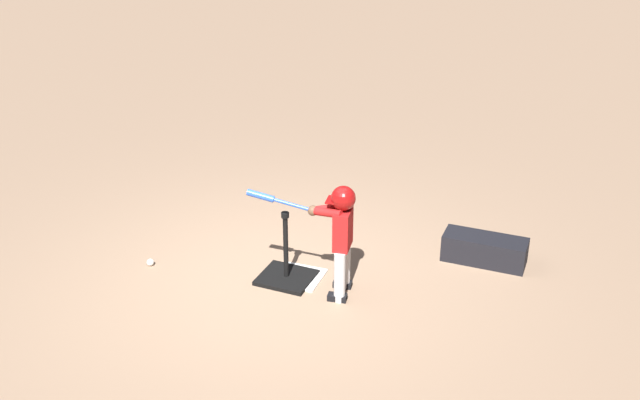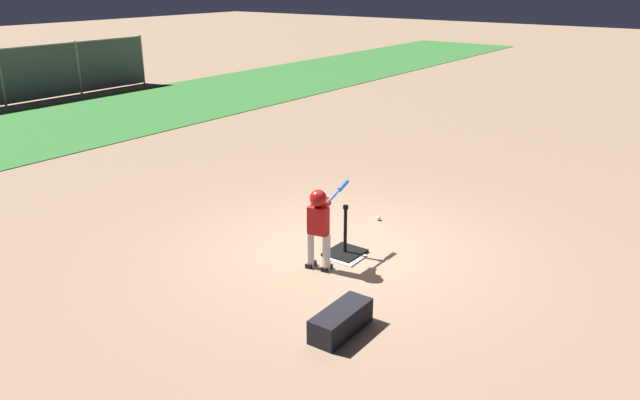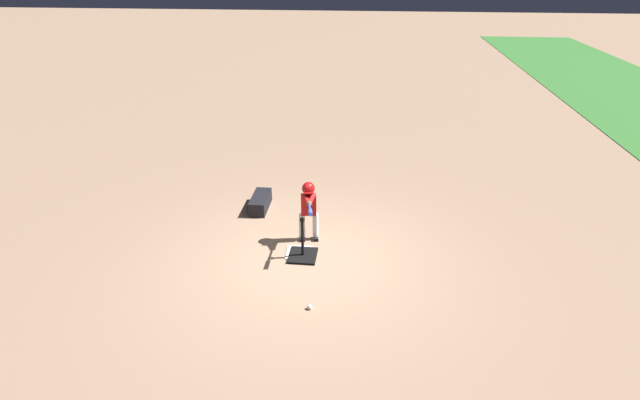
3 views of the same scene
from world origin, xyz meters
TOP-DOWN VIEW (x-y plane):
  - ground_plane at (0.00, 0.00)m, footprint 90.00×90.00m
  - home_plate at (-0.25, -0.16)m, footprint 0.46×0.46m
  - batting_tee at (-0.14, -0.08)m, footprint 0.52×0.47m
  - batter_child at (-0.70, -0.05)m, footprint 1.02×0.36m
  - baseball at (1.25, 0.21)m, footprint 0.07×0.07m
  - equipment_bag at (-1.86, -1.19)m, footprint 0.85×0.33m

SIDE VIEW (x-z plane):
  - ground_plane at x=0.00m, z-range 0.00..0.00m
  - home_plate at x=-0.25m, z-range 0.00..0.02m
  - baseball at x=1.25m, z-range 0.00..0.07m
  - batting_tee at x=-0.14m, z-range -0.29..0.45m
  - equipment_bag at x=-1.86m, z-range 0.00..0.28m
  - batter_child at x=-0.70m, z-range 0.15..1.27m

